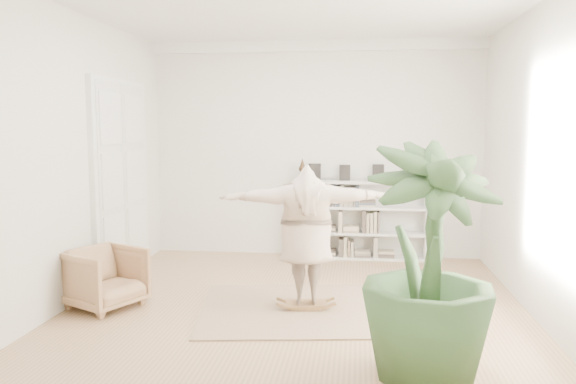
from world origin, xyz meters
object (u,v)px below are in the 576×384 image
at_px(houseplant, 428,262).
at_px(person, 306,232).
at_px(armchair, 105,278).
at_px(bookshelf, 359,221).
at_px(rocker_board, 306,304).

bearing_deg(houseplant, person, 125.11).
height_order(armchair, houseplant, houseplant).
height_order(bookshelf, rocker_board, bookshelf).
distance_m(rocker_board, person, 0.89).
relative_size(armchair, rocker_board, 1.55).
xyz_separation_m(bookshelf, armchair, (-3.04, -2.99, -0.27)).
height_order(rocker_board, person, person).
bearing_deg(rocker_board, bookshelf, 69.07).
bearing_deg(armchair, bookshelf, -19.02).
height_order(bookshelf, person, person).
bearing_deg(armchair, rocker_board, -58.22).
distance_m(armchair, rocker_board, 2.45).
xyz_separation_m(bookshelf, person, (-0.62, -2.77, 0.32)).
relative_size(rocker_board, houseplant, 0.25).
bearing_deg(bookshelf, armchair, -135.49).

